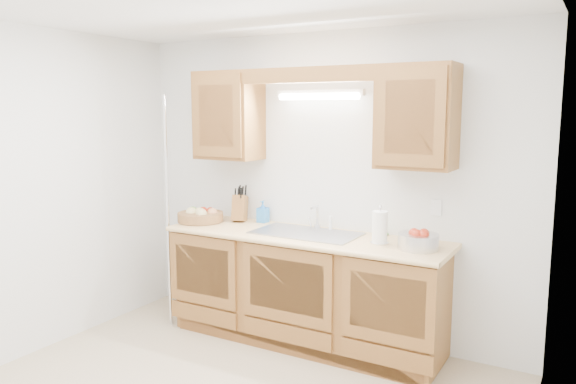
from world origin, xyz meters
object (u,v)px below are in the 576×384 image
Objects in this scene: paper_towel at (380,228)px; apple_bowl at (418,240)px; fruit_basket at (201,215)px; knife_block at (240,208)px.

paper_towel is 0.30m from apple_bowl.
apple_bowl is at bearing -4.02° from paper_towel.
knife_block is at bearing 34.74° from fruit_basket.
apple_bowl is at bearing -25.92° from knife_block.
knife_block is 0.96× the size of apple_bowl.
fruit_basket is at bearing 179.66° from apple_bowl.
knife_block is at bearing 172.93° from apple_bowl.
paper_towel is at bearing 0.33° from fruit_basket.
knife_block reaches higher than apple_bowl.
fruit_basket is at bearing -164.11° from knife_block.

